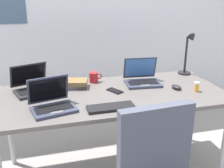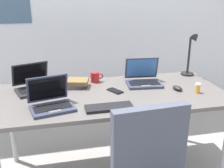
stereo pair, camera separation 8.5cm
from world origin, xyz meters
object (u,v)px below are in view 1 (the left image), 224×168
Objects in this scene: laptop_by_keyboard at (33,86)px; cell_phone at (115,91)px; external_keyboard at (111,107)px; pill_bottle at (197,87)px; laptop_mid_desk at (52,103)px; coffee_mug at (94,77)px; laptop_front_left at (142,79)px; computer_mouse at (176,87)px; desk_lamp at (188,54)px; book_stack at (76,84)px.

laptop_by_keyboard reaches higher than cell_phone.
external_keyboard is 4.18× the size of pill_bottle.
laptop_mid_desk is 2.97× the size of coffee_mug.
laptop_front_left is at bearing -3.20° from laptop_by_keyboard.
pill_bottle is (1.27, -0.34, -0.00)m from laptop_by_keyboard.
laptop_front_left is 2.77× the size of coffee_mug.
computer_mouse is at bearing -42.09° from laptop_front_left.
laptop_front_left is 0.31m from cell_phone.
laptop_mid_desk is at bearing 172.90° from cell_phone.
pill_bottle is at bearing -108.29° from desk_lamp.
external_keyboard is at bearing -169.67° from pill_bottle.
laptop_front_left is 3.96× the size of pill_bottle.
laptop_by_keyboard is at bearing 148.99° from computer_mouse.
coffee_mug is (-0.89, 0.02, -0.15)m from desk_lamp.
external_keyboard is 0.65m from computer_mouse.
cell_phone is 1.20× the size of coffee_mug.
laptop_front_left is at bearing -4.56° from book_stack.
desk_lamp is 1.41m from laptop_by_keyboard.
coffee_mug is at bearing 85.14° from cell_phone.
laptop_by_keyboard is 0.40m from laptop_mid_desk.
desk_lamp is 1.05m from external_keyboard.
pill_bottle is at bearing 1.87° from laptop_mid_desk.
computer_mouse is (1.14, -0.25, -0.03)m from laptop_by_keyboard.
coffee_mug is (-0.12, 0.26, 0.04)m from cell_phone.
laptop_front_left is 1.56× the size of book_stack.
computer_mouse is at bearing -28.76° from coffee_mug.
laptop_by_keyboard is 3.78× the size of computer_mouse.
desk_lamp is at bearing -1.48° from coffee_mug.
pill_bottle is at bearing -44.17° from cell_phone.
laptop_mid_desk is at bearing 168.63° from computer_mouse.
desk_lamp is 3.54× the size of coffee_mug.
coffee_mug reaches higher than pill_bottle.
cell_phone is at bearing -15.26° from laptop_by_keyboard.
laptop_mid_desk is 0.40m from external_keyboard.
desk_lamp is 0.52m from laptop_front_left.
laptop_mid_desk is (0.13, -0.38, 0.00)m from laptop_by_keyboard.
desk_lamp is at bearing 2.66° from laptop_by_keyboard.
laptop_by_keyboard is at bearing 137.28° from external_keyboard.
cell_phone is (0.11, 0.30, -0.01)m from external_keyboard.
external_keyboard is at bearing -139.54° from cell_phone.
laptop_by_keyboard is at bearing 109.09° from laptop_mid_desk.
laptop_front_left reaches higher than pill_bottle.
desk_lamp is 0.90m from coffee_mug.
desk_lamp reaches higher than coffee_mug.
computer_mouse is (-0.26, -0.32, -0.18)m from desk_lamp.
coffee_mug is at bearing 9.68° from laptop_by_keyboard.
pill_bottle is (0.74, 0.14, 0.03)m from external_keyboard.
laptop_front_left reaches higher than computer_mouse.
laptop_mid_desk is (-0.78, -0.33, 0.00)m from laptop_front_left.
coffee_mug reaches higher than computer_mouse.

